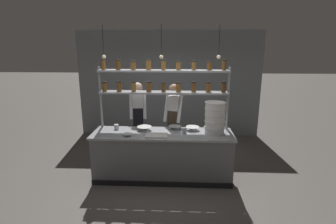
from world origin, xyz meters
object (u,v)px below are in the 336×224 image
at_px(prep_bowl_center_front, 128,135).
at_px(chef_left, 138,116).
at_px(prep_bowl_near_left, 193,128).
at_px(serving_cup_by_board, 184,131).
at_px(prep_bowl_center_back, 144,128).
at_px(spice_shelf_unit, 163,84).
at_px(prep_bowl_near_right, 175,128).
at_px(container_stack, 215,118).
at_px(cutting_board, 157,135).
at_px(serving_cup_front, 116,127).
at_px(chef_center, 174,119).

bearing_deg(prep_bowl_center_front, chef_left, 88.12).
distance_m(chef_left, prep_bowl_near_left, 1.32).
relative_size(chef_left, serving_cup_by_board, 17.34).
relative_size(prep_bowl_near_left, prep_bowl_center_back, 0.93).
bearing_deg(spice_shelf_unit, prep_bowl_center_back, -150.88).
bearing_deg(prep_bowl_near_right, chef_left, 144.54).
xyz_separation_m(prep_bowl_near_left, prep_bowl_center_back, (-0.93, -0.05, 0.00)).
relative_size(spice_shelf_unit, container_stack, 4.26).
xyz_separation_m(cutting_board, prep_bowl_center_back, (-0.27, 0.32, 0.03)).
bearing_deg(prep_bowl_near_right, prep_bowl_center_back, -171.24).
bearing_deg(spice_shelf_unit, serving_cup_front, -170.48).
bearing_deg(container_stack, prep_bowl_near_right, 166.25).
bearing_deg(container_stack, serving_cup_by_board, -174.13).
relative_size(serving_cup_front, serving_cup_by_board, 0.96).
bearing_deg(cutting_board, serving_cup_front, 156.42).
bearing_deg(prep_bowl_near_right, serving_cup_front, -177.67).
relative_size(cutting_board, serving_cup_by_board, 3.94).
relative_size(prep_bowl_near_right, serving_cup_by_board, 2.43).
xyz_separation_m(container_stack, prep_bowl_center_front, (-1.60, -0.25, -0.28)).
height_order(prep_bowl_near_left, prep_bowl_center_front, prep_bowl_near_left).
distance_m(container_stack, serving_cup_front, 1.92).
xyz_separation_m(prep_bowl_center_front, prep_bowl_near_right, (0.85, 0.44, 0.01)).
bearing_deg(chef_center, spice_shelf_unit, -110.90).
distance_m(cutting_board, prep_bowl_near_left, 0.76).
height_order(serving_cup_front, serving_cup_by_board, serving_cup_by_board).
relative_size(prep_bowl_near_left, prep_bowl_near_right, 1.06).
height_order(container_stack, prep_bowl_near_left, container_stack).
bearing_deg(prep_bowl_near_right, container_stack, -13.75).
xyz_separation_m(chef_center, prep_bowl_near_left, (0.38, -0.40, -0.07)).
bearing_deg(cutting_board, prep_bowl_center_back, 130.34).
relative_size(prep_bowl_near_left, serving_cup_by_board, 2.58).
xyz_separation_m(prep_bowl_near_left, serving_cup_by_board, (-0.16, -0.20, 0.02)).
bearing_deg(prep_bowl_center_back, prep_bowl_center_front, -127.14).
height_order(chef_left, cutting_board, chef_left).
bearing_deg(chef_left, prep_bowl_center_front, -99.61).
distance_m(container_stack, cutting_board, 1.13).
relative_size(prep_bowl_near_left, serving_cup_front, 2.69).
distance_m(prep_bowl_near_left, prep_bowl_near_right, 0.35).
bearing_deg(serving_cup_front, prep_bowl_near_right, 2.33).
distance_m(chef_center, container_stack, 0.97).
xyz_separation_m(cutting_board, serving_cup_front, (-0.83, 0.36, 0.04)).
relative_size(spice_shelf_unit, chef_left, 1.44).
relative_size(spice_shelf_unit, prep_bowl_center_back, 9.03).
bearing_deg(spice_shelf_unit, chef_left, 140.72).
distance_m(prep_bowl_center_back, serving_cup_by_board, 0.79).
bearing_deg(spice_shelf_unit, prep_bowl_center_front, -138.63).
bearing_deg(prep_bowl_center_front, container_stack, 8.95).
distance_m(prep_bowl_center_front, prep_bowl_center_back, 0.43).
xyz_separation_m(serving_cup_front, serving_cup_by_board, (1.33, -0.19, 0.00)).
distance_m(container_stack, prep_bowl_near_right, 0.82).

